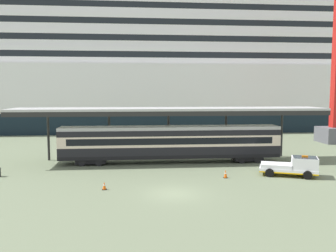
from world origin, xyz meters
The scene contains 7 objects.
ground_plane centered at (0.00, 0.00, 0.00)m, with size 400.00×400.00×0.00m, color #697458.
cruise_ship centered at (6.34, 54.66, 15.50)m, with size 134.20×31.35×45.06m.
platform_canopy centered at (0.88, 12.61, 5.84)m, with size 34.90×5.07×6.13m.
train_carriage centered at (0.88, 12.18, 2.31)m, with size 24.34×2.81×4.11m.
service_truck centered at (11.86, 4.76, 0.99)m, with size 5.58×3.79×2.02m.
traffic_cone_near centered at (-5.56, 1.68, 0.32)m, with size 0.36×0.36×0.66m.
traffic_cone_mid centered at (5.27, 4.66, 0.38)m, with size 0.36×0.36×0.78m.
Camera 1 is at (-2.91, -26.77, 7.95)m, focal length 37.75 mm.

